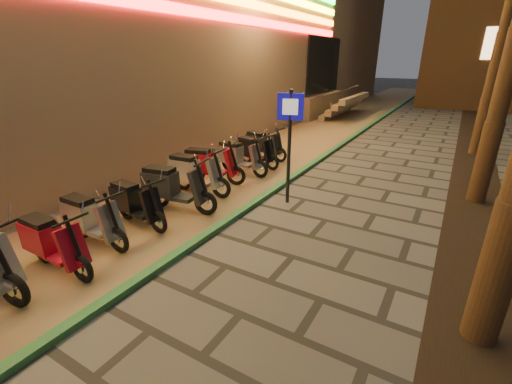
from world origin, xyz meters
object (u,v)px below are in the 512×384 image
Objects in this scene: scooter_5 at (50,242)px; scooter_7 at (134,202)px; scooter_6 at (89,219)px; scooter_11 at (238,156)px; scooter_10 at (208,164)px; scooter_9 at (193,172)px; scooter_13 at (262,144)px; scooter_8 at (171,187)px; scooter_12 at (254,151)px; pedestrian_sign at (290,132)px.

scooter_5 reaches higher than scooter_7.
scooter_6 is 4.84m from scooter_11.
scooter_6 is at bearing -102.57° from scooter_10.
scooter_11 is (0.10, 1.89, -0.03)m from scooter_9.
scooter_13 reaches higher than scooter_6.
scooter_7 is 0.94m from scooter_8.
scooter_11 is at bearing -76.04° from scooter_13.
scooter_13 is (-0.18, 1.77, -0.02)m from scooter_11.
scooter_11 reaches higher than scooter_5.
scooter_11 is 1.78m from scooter_13.
scooter_12 reaches higher than scooter_7.
scooter_10 is at bearing -100.17° from scooter_11.
pedestrian_sign is 1.63× the size of scooter_12.
scooter_13 reaches higher than scooter_12.
scooter_11 is (0.08, 4.84, 0.03)m from scooter_6.
scooter_5 is at bearing -85.95° from scooter_11.
scooter_6 is (-2.33, -3.58, -1.21)m from pedestrian_sign.
pedestrian_sign is at bearing -18.56° from scooter_10.
scooter_12 reaches higher than scooter_6.
scooter_13 is at bearing 73.51° from scooter_10.
scooter_8 reaches higher than scooter_12.
scooter_8 is (0.02, 2.73, 0.07)m from scooter_5.
scooter_8 is at bearing -156.24° from pedestrian_sign.
pedestrian_sign is at bearing 54.68° from scooter_7.
scooter_11 is (-0.00, 3.88, 0.04)m from scooter_7.
scooter_6 is 0.88× the size of scooter_8.
pedestrian_sign is at bearing -26.76° from scooter_11.
scooter_9 reaches higher than scooter_7.
scooter_8 reaches higher than scooter_11.
scooter_8 is 1.90m from scooter_10.
scooter_5 is 0.90× the size of scooter_9.
scooter_5 is 0.94× the size of scooter_11.
scooter_10 is at bearing 92.89° from scooter_8.
scooter_7 is at bearing -87.44° from scooter_11.
scooter_5 is (-2.09, -4.43, -1.21)m from pedestrian_sign.
scooter_7 is 0.97× the size of scooter_12.
scooter_10 reaches higher than scooter_6.
scooter_11 is (0.25, 1.11, -0.02)m from scooter_10.
pedestrian_sign is 1.49× the size of scooter_9.
scooter_6 reaches higher than scooter_5.
scooter_11 is (-0.15, 5.69, 0.03)m from scooter_5.
scooter_10 reaches higher than scooter_11.
scooter_12 is (0.11, 2.79, -0.05)m from scooter_9.
pedestrian_sign reaches higher than scooter_12.
scooter_10 is at bearing 98.09° from scooter_9.
scooter_9 is 2.80m from scooter_12.
scooter_8 is 1.12× the size of scooter_12.
scooter_10 is at bearing -83.22° from scooter_13.
scooter_6 is (-0.24, 0.85, 0.00)m from scooter_5.
scooter_7 is at bearing -110.62° from scooter_8.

